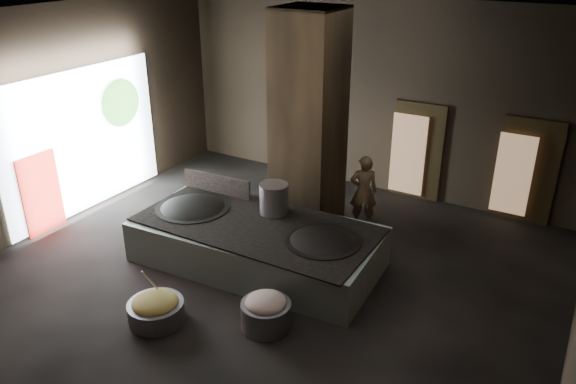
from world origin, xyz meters
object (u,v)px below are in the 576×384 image
Objects in this scene: hearth_platform at (257,244)px; wok_right at (323,245)px; wok_left at (193,211)px; veg_basin at (156,312)px; meat_basin at (266,315)px; stock_pot at (274,198)px; cook at (364,192)px.

hearth_platform is 3.41× the size of wok_right.
hearth_platform is 1.49m from wok_left.
meat_basin is (1.61, 0.76, 0.05)m from veg_basin.
wok_left is 1.59× the size of veg_basin.
wok_right is (2.80, 0.10, 0.00)m from wok_left.
hearth_platform is at bearing -95.19° from stock_pot.
stock_pot is at bearing 81.61° from hearth_platform.
hearth_platform is 1.95m from meat_basin.
meat_basin is at bearing -55.87° from hearth_platform.
stock_pot is 0.66× the size of veg_basin.
cook reaches higher than hearth_platform.
cook is at bearing 71.87° from veg_basin.
wok_left reaches higher than wok_right.
hearth_platform is at bearing 127.33° from meat_basin.
meat_basin is (1.13, -2.10, -0.91)m from stock_pot.
veg_basin is at bearing -127.05° from wok_right.
wok_right is 1.48× the size of veg_basin.
stock_pot reaches higher than hearth_platform.
cook reaches higher than wok_right.
cook is at bearing 60.10° from stock_pot.
hearth_platform is 5.69× the size of meat_basin.
veg_basin is 1.78m from meat_basin.
veg_basin is at bearing -154.67° from meat_basin.
hearth_platform is at bearing 1.97° from wok_left.
veg_basin is 1.13× the size of meat_basin.
wok_right reaches higher than hearth_platform.
cook is (1.11, 2.40, 0.40)m from hearth_platform.
wok_left is 1.66m from stock_pot.
veg_basin is at bearing -99.50° from stock_pot.
stock_pot is 3.05m from veg_basin.
stock_pot is (0.05, 0.55, 0.74)m from hearth_platform.
wok_left is 2.54m from veg_basin.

